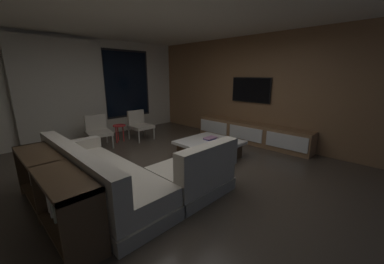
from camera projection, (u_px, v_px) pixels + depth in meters
floor at (171, 176)px, 3.96m from camera, size 9.20×9.20×0.00m
back_wall_with_window at (81, 90)px, 6.04m from camera, size 6.60×0.30×2.70m
media_wall at (262, 90)px, 5.74m from camera, size 0.12×7.80×2.70m
ceiling at (167, 7)px, 3.29m from camera, size 8.20×8.20×0.00m
sectional_couch at (127, 177)px, 3.27m from camera, size 1.98×2.50×0.82m
coffee_table at (210, 149)px, 4.84m from camera, size 1.16×1.16×0.36m
book_stack_on_coffee_table at (210, 138)px, 4.92m from camera, size 0.29×0.18×0.05m
accent_chair_near_window at (139, 123)px, 6.17m from camera, size 0.54×0.56×0.78m
accent_chair_by_curtain at (98, 130)px, 5.49m from camera, size 0.62×0.64×0.78m
side_stool at (119, 128)px, 5.88m from camera, size 0.32×0.32×0.46m
media_console at (251, 133)px, 5.84m from camera, size 0.46×3.10×0.52m
mounted_tv at (251, 90)px, 5.83m from camera, size 0.05×1.09×0.63m
console_table_behind_couch at (52, 189)px, 2.70m from camera, size 0.40×2.10×0.74m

